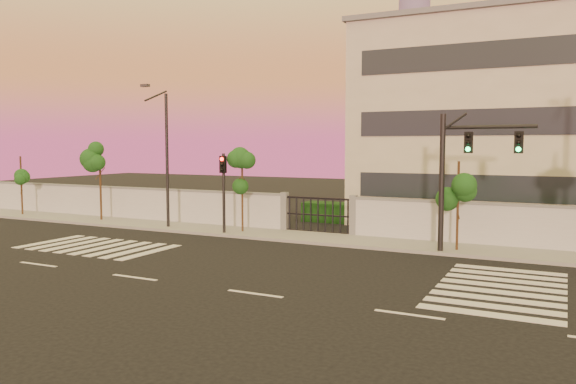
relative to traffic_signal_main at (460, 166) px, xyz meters
The scene contains 14 objects.
ground 11.21m from the traffic_signal_main, 116.83° to the right, with size 120.00×120.00×0.00m, color black.
sidewalk 6.18m from the traffic_signal_main, 166.86° to the left, with size 60.00×3.00×0.15m, color gray.
perimeter_wall 6.02m from the traffic_signal_main, 150.69° to the left, with size 60.00×0.36×2.20m.
hedge_row 7.12m from the traffic_signal_main, 123.84° to the left, with size 41.00×4.25×1.80m.
institutional_building 13.49m from the traffic_signal_main, 71.36° to the left, with size 24.40×12.40×12.25m.
distant_skyscraper 285.43m from the traffic_signal_main, 104.45° to the left, with size 16.00×16.00×118.00m.
road_markings 9.31m from the traffic_signal_main, 138.34° to the right, with size 57.00×7.62×0.02m.
street_tree_a 28.68m from the traffic_signal_main, behind, with size 1.44×1.15×4.05m.
street_tree_b 21.83m from the traffic_signal_main, behind, with size 1.59×1.27×4.82m.
street_tree_c 11.53m from the traffic_signal_main, behind, with size 1.33×1.06×4.43m.
street_tree_d 1.06m from the traffic_signal_main, 103.87° to the left, with size 1.34×1.07×4.07m.
traffic_signal_main is the anchor object (origin of this frame).
traffic_signal_secondary 12.15m from the traffic_signal_main, behind, with size 0.34×0.33×4.35m.
streetlight_west 16.20m from the traffic_signal_main, behind, with size 0.48×1.93×8.02m.
Camera 1 is at (8.83, -15.36, 4.76)m, focal length 35.00 mm.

